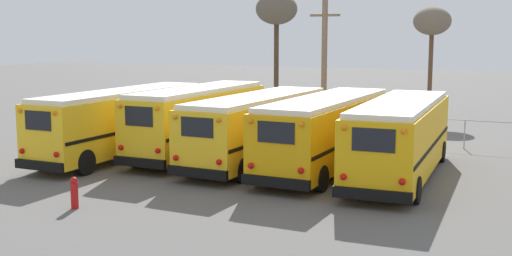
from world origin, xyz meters
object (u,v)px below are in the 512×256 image
object	(u,v)px
school_bus_1	(199,119)
bare_tree_0	(277,11)
bare_tree_1	(432,23)
utility_pole	(324,63)
school_bus_3	(327,130)
school_bus_4	(400,136)
school_bus_0	(123,120)
school_bus_2	(259,126)
fire_hydrant	(74,193)

from	to	relation	value
school_bus_1	bare_tree_0	xyz separation A→B (m)	(-2.57, 14.93, 5.35)
school_bus_1	bare_tree_1	distance (m)	20.39
bare_tree_0	school_bus_1	bearing A→B (deg)	-80.25
bare_tree_1	utility_pole	bearing A→B (deg)	-120.48
school_bus_3	school_bus_4	bearing A→B (deg)	-6.93
school_bus_4	utility_pole	bearing A→B (deg)	122.03
school_bus_4	bare_tree_0	bearing A→B (deg)	127.49
school_bus_0	school_bus_2	distance (m)	6.36
bare_tree_1	fire_hydrant	bearing A→B (deg)	-102.32
utility_pole	fire_hydrant	size ratio (longest dim) A/B	7.30
school_bus_0	school_bus_4	world-z (taller)	school_bus_0
bare_tree_1	fire_hydrant	distance (m)	29.33
school_bus_0	fire_hydrant	xyz separation A→B (m)	(4.04, -8.05, -1.14)
bare_tree_1	school_bus_3	bearing A→B (deg)	-92.49
school_bus_2	school_bus_4	world-z (taller)	school_bus_4
school_bus_0	bare_tree_0	world-z (taller)	bare_tree_0
school_bus_0	utility_pole	world-z (taller)	utility_pole
school_bus_2	bare_tree_1	distance (m)	19.75
school_bus_4	utility_pole	size ratio (longest dim) A/B	1.37
school_bus_4	utility_pole	world-z (taller)	utility_pole
school_bus_2	fire_hydrant	size ratio (longest dim) A/B	9.99
fire_hydrant	bare_tree_0	bearing A→B (deg)	98.11
school_bus_0	utility_pole	xyz separation A→B (m)	(5.47, 12.05, 2.23)
school_bus_3	fire_hydrant	world-z (taller)	school_bus_3
school_bus_0	fire_hydrant	bearing A→B (deg)	-63.39
school_bus_3	bare_tree_1	distance (m)	19.40
school_bus_3	fire_hydrant	bearing A→B (deg)	-119.80
bare_tree_0	fire_hydrant	size ratio (longest dim) A/B	8.02
school_bus_1	fire_hydrant	bearing A→B (deg)	-84.49
school_bus_2	bare_tree_1	world-z (taller)	bare_tree_1
school_bus_2	fire_hydrant	world-z (taller)	school_bus_2
school_bus_3	bare_tree_0	xyz separation A→B (m)	(-8.80, 15.16, 5.44)
bare_tree_0	school_bus_2	bearing A→B (deg)	-69.41
utility_pole	fire_hydrant	distance (m)	20.43
school_bus_3	school_bus_4	size ratio (longest dim) A/B	1.02
school_bus_4	school_bus_0	bearing A→B (deg)	-176.10
school_bus_1	school_bus_2	xyz separation A→B (m)	(3.12, -0.20, -0.11)
utility_pole	bare_tree_1	world-z (taller)	utility_pole
school_bus_3	utility_pole	bearing A→B (deg)	109.76
school_bus_2	bare_tree_0	xyz separation A→B (m)	(-5.68, 15.12, 5.46)
school_bus_3	school_bus_1	bearing A→B (deg)	177.88
school_bus_0	utility_pole	distance (m)	13.42
school_bus_4	bare_tree_0	xyz separation A→B (m)	(-11.92, 15.54, 5.44)
fire_hydrant	school_bus_2	bearing A→B (deg)	76.72
school_bus_0	bare_tree_0	bearing A→B (deg)	88.07
school_bus_1	bare_tree_1	world-z (taller)	bare_tree_1
bare_tree_0	fire_hydrant	distance (m)	25.55
school_bus_2	school_bus_4	xyz separation A→B (m)	(6.24, -0.41, 0.03)
school_bus_0	school_bus_4	bearing A→B (deg)	3.90
school_bus_0	utility_pole	size ratio (longest dim) A/B	1.43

